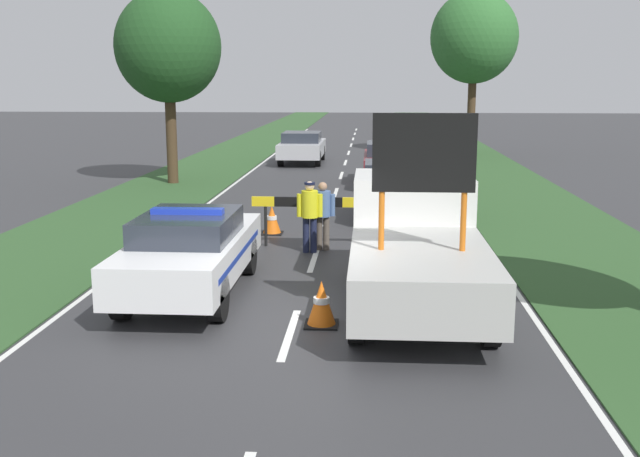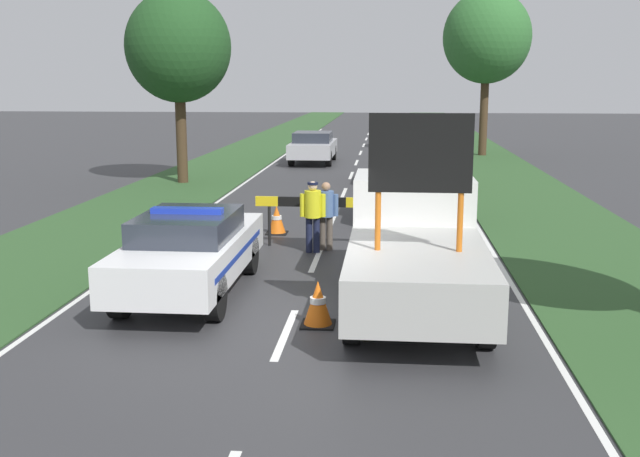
# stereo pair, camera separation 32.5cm
# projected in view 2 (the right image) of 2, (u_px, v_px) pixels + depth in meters

# --- Properties ---
(ground_plane) EXTENTS (160.00, 160.00, 0.00)m
(ground_plane) POSITION_uv_depth(u_px,v_px,m) (291.00, 321.00, 11.95)
(ground_plane) COLOR #333335
(lane_markings) EXTENTS (7.85, 65.56, 0.01)m
(lane_markings) POSITION_uv_depth(u_px,v_px,m) (347.00, 184.00, 27.70)
(lane_markings) COLOR silver
(lane_markings) RESTS_ON ground
(grass_verge_left) EXTENTS (4.02, 120.00, 0.03)m
(grass_verge_left) POSITION_uv_depth(u_px,v_px,m) (213.00, 170.00, 32.03)
(grass_verge_left) COLOR #2D5128
(grass_verge_left) RESTS_ON ground
(grass_verge_right) EXTENTS (4.02, 120.00, 0.03)m
(grass_verge_right) POSITION_uv_depth(u_px,v_px,m) (497.00, 173.00, 30.94)
(grass_verge_right) COLOR #2D5128
(grass_verge_right) RESTS_ON ground
(police_car) EXTENTS (1.81, 4.91, 1.59)m
(police_car) POSITION_uv_depth(u_px,v_px,m) (190.00, 250.00, 13.36)
(police_car) COLOR white
(police_car) RESTS_ON ground
(work_truck) EXTENTS (2.17, 5.66, 3.31)m
(work_truck) POSITION_uv_depth(u_px,v_px,m) (415.00, 243.00, 12.79)
(work_truck) COLOR white
(work_truck) RESTS_ON ground
(road_barrier) EXTENTS (3.14, 0.08, 1.16)m
(road_barrier) POSITION_uv_depth(u_px,v_px,m) (323.00, 206.00, 17.14)
(road_barrier) COLOR black
(road_barrier) RESTS_ON ground
(police_officer) EXTENTS (0.58, 0.37, 1.60)m
(police_officer) POSITION_uv_depth(u_px,v_px,m) (313.00, 210.00, 16.57)
(police_officer) COLOR #191E38
(police_officer) RESTS_ON ground
(pedestrian_civilian) EXTENTS (0.56, 0.35, 1.55)m
(pedestrian_civilian) POSITION_uv_depth(u_px,v_px,m) (326.00, 210.00, 16.82)
(pedestrian_civilian) COLOR brown
(pedestrian_civilian) RESTS_ON ground
(traffic_cone_near_police) EXTENTS (0.53, 0.53, 0.72)m
(traffic_cone_near_police) POSITION_uv_depth(u_px,v_px,m) (318.00, 303.00, 11.69)
(traffic_cone_near_police) COLOR black
(traffic_cone_near_police) RESTS_ON ground
(traffic_cone_centre_front) EXTENTS (0.47, 0.47, 0.65)m
(traffic_cone_centre_front) POSITION_uv_depth(u_px,v_px,m) (378.00, 223.00, 18.41)
(traffic_cone_centre_front) COLOR black
(traffic_cone_centre_front) RESTS_ON ground
(traffic_cone_near_truck) EXTENTS (0.50, 0.50, 0.68)m
(traffic_cone_near_truck) POSITION_uv_depth(u_px,v_px,m) (228.00, 237.00, 16.72)
(traffic_cone_near_truck) COLOR black
(traffic_cone_near_truck) RESTS_ON ground
(traffic_cone_behind_barrier) EXTENTS (0.35, 0.35, 0.49)m
(traffic_cone_behind_barrier) POSITION_uv_depth(u_px,v_px,m) (376.00, 243.00, 16.55)
(traffic_cone_behind_barrier) COLOR black
(traffic_cone_behind_barrier) RESTS_ON ground
(traffic_cone_lane_edge) EXTENTS (0.53, 0.53, 0.72)m
(traffic_cone_lane_edge) POSITION_uv_depth(u_px,v_px,m) (277.00, 220.00, 18.75)
(traffic_cone_lane_edge) COLOR black
(traffic_cone_lane_edge) RESTS_ON ground
(queued_car_sedan_black) EXTENTS (1.87, 3.92, 1.56)m
(queued_car_sedan_black) POSITION_uv_depth(u_px,v_px,m) (401.00, 188.00, 20.96)
(queued_car_sedan_black) COLOR black
(queued_car_sedan_black) RESTS_ON ground
(queued_car_wagon_maroon) EXTENTS (1.70, 4.58, 1.57)m
(queued_car_wagon_maroon) POSITION_uv_depth(u_px,v_px,m) (397.00, 162.00, 27.39)
(queued_car_wagon_maroon) COLOR maroon
(queued_car_wagon_maroon) RESTS_ON ground
(queued_car_sedan_silver) EXTENTS (1.93, 4.54, 1.45)m
(queued_car_sedan_silver) POSITION_uv_depth(u_px,v_px,m) (313.00, 147.00, 34.82)
(queued_car_sedan_silver) COLOR #B2B2B7
(queued_car_sedan_silver) RESTS_ON ground
(roadside_tree_near_left) EXTENTS (4.37, 4.37, 8.21)m
(roadside_tree_near_left) POSITION_uv_depth(u_px,v_px,m) (487.00, 38.00, 37.27)
(roadside_tree_near_left) COLOR #42301E
(roadside_tree_near_left) RESTS_ON ground
(roadside_tree_mid_left) EXTENTS (3.83, 3.83, 7.01)m
(roadside_tree_mid_left) POSITION_uv_depth(u_px,v_px,m) (178.00, 47.00, 27.14)
(roadside_tree_mid_left) COLOR #42301E
(roadside_tree_mid_left) RESTS_ON ground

